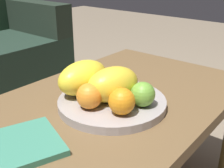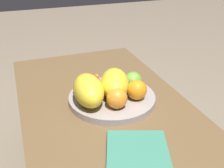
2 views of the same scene
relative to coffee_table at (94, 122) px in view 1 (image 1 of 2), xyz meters
name	(u,v)px [view 1 (image 1 of 2)]	position (x,y,z in m)	size (l,w,h in m)	color
coffee_table	(94,122)	(0.00, 0.00, 0.00)	(1.18, 0.63, 0.46)	brown
fruit_bowl	(112,102)	(0.05, -0.03, 0.06)	(0.34, 0.34, 0.03)	#9C9391
melon_large_front	(113,84)	(0.04, -0.04, 0.13)	(0.17, 0.11, 0.11)	yellow
melon_smaller_beside	(83,77)	(0.02, 0.07, 0.13)	(0.18, 0.11, 0.11)	yellow
orange_front	(122,101)	(-0.01, -0.11, 0.11)	(0.08, 0.08, 0.08)	orange
orange_left	(89,96)	(-0.04, -0.02, 0.11)	(0.08, 0.08, 0.08)	orange
apple_front	(112,78)	(0.12, 0.02, 0.11)	(0.07, 0.07, 0.07)	red
apple_left	(143,94)	(0.07, -0.13, 0.11)	(0.07, 0.07, 0.07)	#6AA237
banana_bunch	(101,82)	(0.08, 0.04, 0.10)	(0.17, 0.15, 0.06)	gold
magazine	(6,149)	(-0.29, 0.01, 0.06)	(0.25, 0.18, 0.02)	#3B8369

